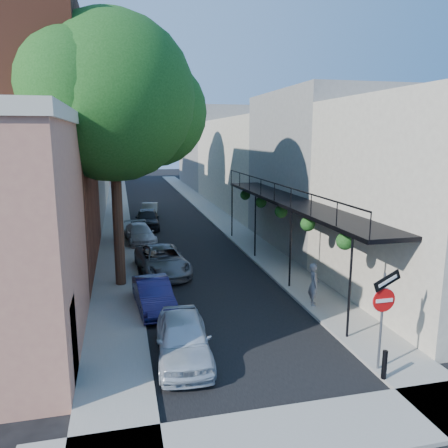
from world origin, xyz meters
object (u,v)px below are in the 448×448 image
sign_post (384,304)px  pedestrian (314,284)px  parked_car_d (140,234)px  bollard (384,365)px  oak_mid (121,127)px  parked_car_c (162,260)px  oak_near (123,102)px  parked_car_e (147,219)px  parked_car_b (154,295)px  oak_far (121,113)px  parked_car_f (150,211)px  parked_car_a (183,338)px

sign_post → pedestrian: (0.24, 4.84, -1.09)m
parked_car_d → bollard: bearing=-78.5°
oak_mid → parked_car_c: 9.47m
sign_post → oak_near: (-6.53, 9.29, 5.84)m
bollard → oak_mid: bearing=109.9°
parked_car_d → parked_car_e: 4.42m
oak_mid → pedestrian: 15.43m
parked_car_b → parked_car_c: bearing=75.4°
oak_mid → parked_car_b: oak_mid is taller
oak_far → parked_car_f: oak_far is taller
parked_car_c → parked_car_d: bearing=91.0°
parked_car_c → parked_car_e: (-0.02, 10.83, 0.06)m
sign_post → parked_car_f: 25.88m
oak_mid → pedestrian: size_ratio=6.18×
oak_near → parked_car_f: 17.83m
oak_mid → pedestrian: oak_mid is taller
oak_far → parked_car_c: size_ratio=2.55×
oak_far → parked_car_f: 7.97m
parked_car_c → parked_car_d: size_ratio=1.17×
sign_post → oak_far: (-6.51, 26.30, 6.22)m
sign_post → parked_car_e: 21.92m
bollard → sign_post: bearing=71.4°
oak_near → parked_car_a: bearing=-79.6°
parked_car_f → bollard: bearing=-74.1°
sign_post → parked_car_d: sign_post is taller
oak_near → parked_car_c: (1.53, 1.18, -7.23)m
oak_near → parked_car_b: size_ratio=3.20×
sign_post → parked_car_d: size_ratio=0.75×
bollard → parked_car_c: bearing=113.9°
bollard → parked_car_c: parked_car_c is taller
sign_post → parked_car_e: size_ratio=0.72×
parked_car_b → parked_car_e: parked_car_e is taller
parked_car_d → parked_car_f: parked_car_f is taller
pedestrian → parked_car_d: bearing=42.8°
parked_car_a → parked_car_d: parked_car_a is taller
parked_car_c → oak_far: bearing=89.8°
sign_post → bollard: sign_post is taller
parked_car_b → parked_car_a: bearing=-86.9°
parked_car_e → parked_car_b: bearing=-89.8°
oak_near → parked_car_a: oak_near is taller
parked_car_a → parked_car_c: (0.20, 8.43, -0.01)m
pedestrian → parked_car_c: bearing=59.4°
bollard → oak_far: size_ratio=0.07×
oak_mid → parked_car_b: bearing=-85.8°
oak_near → pedestrian: bearing=-33.3°
bollard → pedestrian: pedestrian is taller
oak_near → parked_car_d: oak_near is taller
bollard → parked_car_f: (-4.40, 25.91, 0.06)m
sign_post → parked_car_e: sign_post is taller
oak_far → parked_car_b: size_ratio=3.34×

